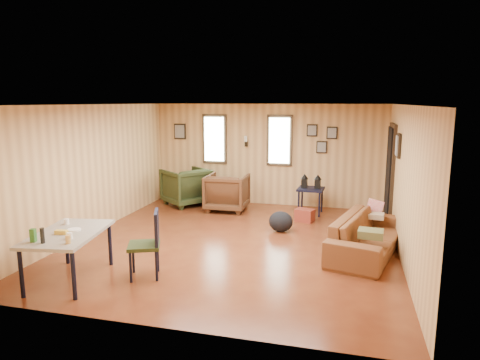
# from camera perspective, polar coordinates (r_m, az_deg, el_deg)

# --- Properties ---
(room) EXTENTS (5.54, 6.04, 2.44)m
(room) POSITION_cam_1_polar(r_m,az_deg,el_deg) (7.56, 1.01, 0.93)
(room) COLOR brown
(room) RESTS_ON ground
(sofa) EXTENTS (1.15, 2.22, 0.83)m
(sofa) POSITION_cam_1_polar(r_m,az_deg,el_deg) (7.28, 16.65, -6.26)
(sofa) COLOR brown
(sofa) RESTS_ON ground
(recliner_brown) EXTENTS (0.91, 0.86, 0.92)m
(recliner_brown) POSITION_cam_1_polar(r_m,az_deg,el_deg) (9.71, -1.73, -1.41)
(recliner_brown) COLOR #4D2B17
(recliner_brown) RESTS_ON ground
(recliner_green) EXTENTS (1.28, 1.29, 0.97)m
(recliner_green) POSITION_cam_1_polar(r_m,az_deg,el_deg) (10.32, -7.21, -0.64)
(recliner_green) COLOR #2A3317
(recliner_green) RESTS_ON ground
(end_table) EXTENTS (0.59, 0.54, 0.72)m
(end_table) POSITION_cam_1_polar(r_m,az_deg,el_deg) (10.59, -4.35, -0.76)
(end_table) COLOR black
(end_table) RESTS_ON ground
(side_table) EXTENTS (0.59, 0.59, 0.89)m
(side_table) POSITION_cam_1_polar(r_m,az_deg,el_deg) (9.51, 9.43, -0.91)
(side_table) COLOR black
(side_table) RESTS_ON ground
(cooler) EXTENTS (0.42, 0.36, 0.26)m
(cooler) POSITION_cam_1_polar(r_m,az_deg,el_deg) (8.99, 8.63, -4.67)
(cooler) COLOR maroon
(cooler) RESTS_ON ground
(backpack) EXTENTS (0.54, 0.47, 0.40)m
(backpack) POSITION_cam_1_polar(r_m,az_deg,el_deg) (8.22, 5.47, -5.54)
(backpack) COLOR black
(backpack) RESTS_ON ground
(sofa_pillows) EXTENTS (0.49, 1.60, 0.33)m
(sofa_pillows) POSITION_cam_1_polar(r_m,az_deg,el_deg) (7.43, 17.30, -5.34)
(sofa_pillows) COLOR brown
(sofa_pillows) RESTS_ON sofa
(dining_table) EXTENTS (1.02, 1.47, 0.89)m
(dining_table) POSITION_cam_1_polar(r_m,az_deg,el_deg) (6.36, -22.01, -7.02)
(dining_table) COLOR gray
(dining_table) RESTS_ON ground
(dining_chair) EXTENTS (0.56, 0.56, 0.95)m
(dining_chair) POSITION_cam_1_polar(r_m,az_deg,el_deg) (6.18, -12.03, -7.88)
(dining_chair) COLOR #2A3317
(dining_chair) RESTS_ON ground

